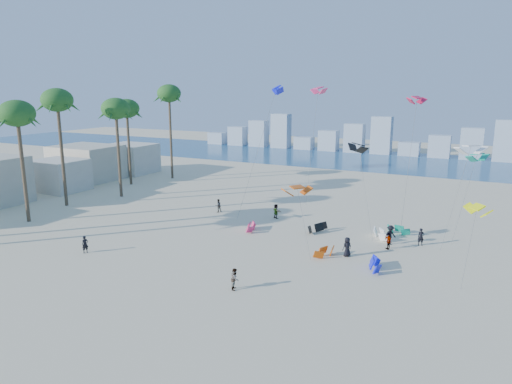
% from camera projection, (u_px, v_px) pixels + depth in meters
% --- Properties ---
extents(ground, '(220.00, 220.00, 0.00)m').
position_uv_depth(ground, '(122.00, 290.00, 34.02)').
color(ground, beige).
rests_on(ground, ground).
extents(ocean, '(220.00, 220.00, 0.00)m').
position_uv_depth(ocean, '(363.00, 159.00, 96.70)').
color(ocean, navy).
rests_on(ocean, ground).
extents(kitesurfer_near, '(0.59, 0.68, 1.57)m').
position_uv_depth(kitesurfer_near, '(85.00, 244.00, 41.53)').
color(kitesurfer_near, black).
rests_on(kitesurfer_near, ground).
extents(kitesurfer_mid, '(0.83, 0.94, 1.62)m').
position_uv_depth(kitesurfer_mid, '(235.00, 279.00, 33.96)').
color(kitesurfer_mid, gray).
rests_on(kitesurfer_mid, ground).
extents(kitesurfers_far, '(24.20, 9.47, 1.90)m').
position_uv_depth(kitesurfers_far, '(329.00, 226.00, 46.71)').
color(kitesurfers_far, black).
rests_on(kitesurfers_far, ground).
extents(grounded_kites, '(16.29, 13.36, 0.90)m').
position_uv_depth(grounded_kites, '(342.00, 239.00, 44.30)').
color(grounded_kites, '#ED3473').
rests_on(grounded_kites, ground).
extents(flying_kites, '(25.87, 23.00, 15.33)m').
position_uv_depth(flying_kites, '(370.00, 131.00, 46.56)').
color(flying_kites, '#DA520B').
rests_on(flying_kites, ground).
extents(palm_row, '(8.29, 44.80, 15.20)m').
position_uv_depth(palm_row, '(63.00, 110.00, 55.68)').
color(palm_row, brown).
rests_on(palm_row, ground).
extents(beachfront_buildings, '(11.50, 43.00, 6.00)m').
position_uv_depth(beachfront_buildings, '(44.00, 173.00, 66.39)').
color(beachfront_buildings, beige).
rests_on(beachfront_buildings, ground).
extents(distant_skyline, '(85.00, 3.00, 8.40)m').
position_uv_depth(distant_skyline, '(370.00, 140.00, 105.25)').
color(distant_skyline, '#9EADBF').
rests_on(distant_skyline, ground).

